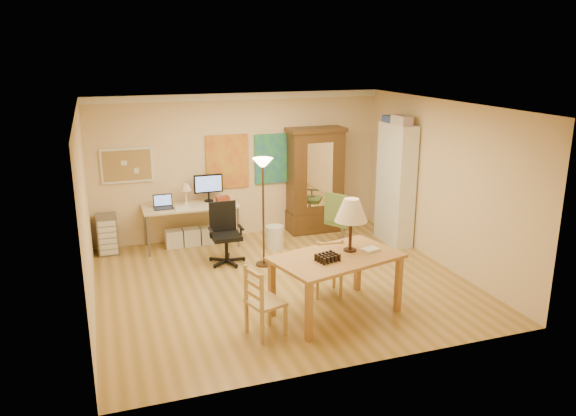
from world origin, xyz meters
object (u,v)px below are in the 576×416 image
object	(u,v)px
dining_table	(342,243)
computer_desk	(193,221)
armoire	(315,187)
office_chair_black	(226,247)
bookshelf	(395,185)
office_chair_green	(341,233)

from	to	relation	value
dining_table	computer_desk	world-z (taller)	dining_table
dining_table	armoire	world-z (taller)	armoire
office_chair_black	bookshelf	distance (m)	3.28
office_chair_green	computer_desk	bearing A→B (deg)	158.15
dining_table	office_chair_black	distance (m)	2.62
computer_desk	bookshelf	size ratio (longest dim) A/B	0.77
dining_table	bookshelf	size ratio (longest dim) A/B	0.85
dining_table	office_chair_black	bearing A→B (deg)	115.29
office_chair_black	office_chair_green	bearing A→B (deg)	1.16
office_chair_green	bookshelf	bearing A→B (deg)	-1.14
computer_desk	office_chair_green	world-z (taller)	computer_desk
dining_table	office_chair_black	xyz separation A→B (m)	(-1.08, 2.28, -0.72)
computer_desk	armoire	distance (m)	2.46
dining_table	office_chair_black	world-z (taller)	dining_table
armoire	bookshelf	bearing A→B (deg)	-44.39
dining_table	bookshelf	world-z (taller)	bookshelf
dining_table	armoire	distance (m)	3.54
dining_table	bookshelf	bearing A→B (deg)	47.58
office_chair_green	office_chair_black	bearing A→B (deg)	-178.84
office_chair_green	armoire	size ratio (longest dim) A/B	0.51
dining_table	computer_desk	xyz separation A→B (m)	(-1.45, 3.32, -0.52)
office_chair_green	bookshelf	distance (m)	1.33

